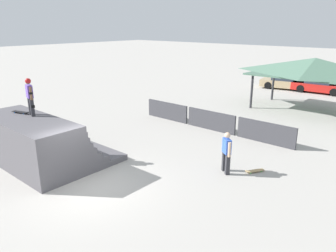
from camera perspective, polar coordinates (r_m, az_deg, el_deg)
The scene contains 10 objects.
ground_plane at distance 12.35m, azimuth -13.35°, elevation -10.30°, with size 160.00×160.00×0.00m, color #ADA8A0.
quarter_pipe_ramp at distance 14.71m, azimuth -21.67°, elevation -2.79°, with size 5.17×4.00×1.99m.
skater_on_deck at distance 14.57m, azimuth -22.95°, elevation 5.11°, with size 0.67×0.30×1.55m.
skateboard_on_deck at distance 15.25m, azimuth -24.23°, elevation 2.23°, with size 0.87×0.44×0.09m.
bystander_walking at distance 12.95m, azimuth 10.16°, elevation -4.23°, with size 0.59×0.50×1.67m.
skateboard_on_ground at distance 13.55m, azimuth 14.80°, elevation -7.55°, with size 0.58×0.79×0.09m.
barrier_fence at distance 18.24m, azimuth 7.50°, elevation 0.95°, with size 9.46×0.12×1.05m.
pavilion_shelter at distance 23.53m, azimuth 24.19°, elevation 9.25°, with size 8.05×4.11×3.55m.
parked_car_tan at distance 31.56m, azimuth 19.56°, elevation 7.20°, with size 4.30×2.38×1.27m.
parked_car_red at distance 30.84m, azimuth 24.84°, elevation 6.38°, with size 4.42×1.93×1.27m.
Camera 1 is at (9.08, -6.19, 5.64)m, focal length 35.00 mm.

